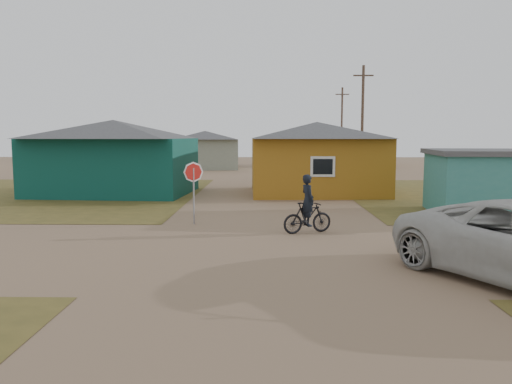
% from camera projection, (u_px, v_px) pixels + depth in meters
% --- Properties ---
extents(ground, '(120.00, 120.00, 0.00)m').
position_uv_depth(ground, '(277.00, 251.00, 13.66)').
color(ground, '#83654B').
extents(grass_nw, '(20.00, 18.00, 0.00)m').
position_uv_depth(grass_nw, '(11.00, 194.00, 26.82)').
color(grass_nw, brown).
rests_on(grass_nw, ground).
extents(house_teal, '(8.93, 7.08, 4.00)m').
position_uv_depth(house_teal, '(114.00, 156.00, 26.99)').
color(house_teal, '#0A3B33').
rests_on(house_teal, ground).
extents(house_yellow, '(7.72, 6.76, 3.90)m').
position_uv_depth(house_yellow, '(316.00, 157.00, 27.29)').
color(house_yellow, '#9C6618').
rests_on(house_yellow, ground).
extents(shed_turquoise, '(6.71, 4.93, 2.60)m').
position_uv_depth(shed_turquoise, '(512.00, 182.00, 19.80)').
color(shed_turquoise, '#387D74').
rests_on(shed_turquoise, ground).
extents(house_pale_west, '(7.04, 6.15, 3.60)m').
position_uv_depth(house_pale_west, '(205.00, 149.00, 47.33)').
color(house_pale_west, gray).
rests_on(house_pale_west, ground).
extents(house_beige_east, '(6.95, 6.05, 3.60)m').
position_uv_depth(house_beige_east, '(362.00, 148.00, 53.01)').
color(house_beige_east, gray).
rests_on(house_beige_east, ground).
extents(house_pale_north, '(6.28, 5.81, 3.40)m').
position_uv_depth(house_pale_north, '(150.00, 147.00, 59.41)').
color(house_pale_north, gray).
rests_on(house_pale_north, ground).
extents(utility_pole_near, '(1.40, 0.20, 8.00)m').
position_uv_depth(utility_pole_near, '(362.00, 121.00, 34.93)').
color(utility_pole_near, brown).
rests_on(utility_pole_near, ground).
extents(utility_pole_far, '(1.40, 0.20, 8.00)m').
position_uv_depth(utility_pole_far, '(342.00, 126.00, 50.81)').
color(utility_pole_far, brown).
rests_on(utility_pole_far, ground).
extents(stop_sign, '(0.73, 0.10, 2.24)m').
position_uv_depth(stop_sign, '(194.00, 178.00, 17.68)').
color(stop_sign, gray).
rests_on(stop_sign, ground).
extents(cyclist, '(1.75, 1.07, 1.92)m').
position_uv_depth(cyclist, '(308.00, 212.00, 16.16)').
color(cyclist, black).
rests_on(cyclist, ground).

